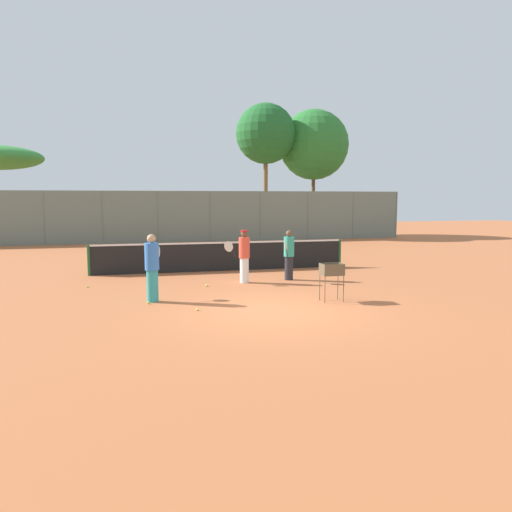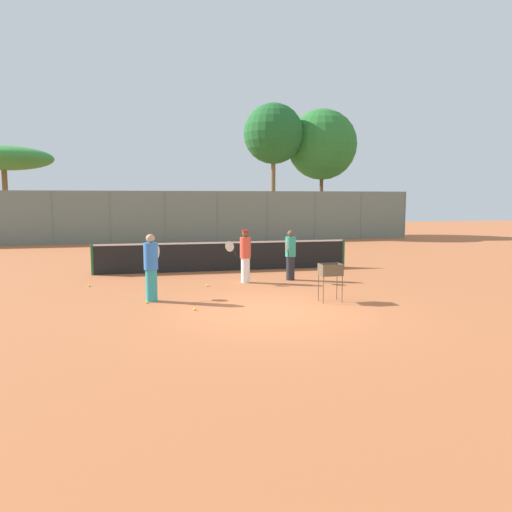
# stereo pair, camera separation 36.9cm
# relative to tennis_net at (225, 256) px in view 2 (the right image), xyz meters

# --- Properties ---
(ground_plane) EXTENTS (80.00, 80.00, 0.00)m
(ground_plane) POSITION_rel_tennis_net_xyz_m (0.00, -6.77, -0.56)
(ground_plane) COLOR #B26038
(tennis_net) EXTENTS (9.39, 0.10, 1.07)m
(tennis_net) POSITION_rel_tennis_net_xyz_m (0.00, 0.00, 0.00)
(tennis_net) COLOR #26592D
(tennis_net) RESTS_ON ground_plane
(back_fence) EXTENTS (28.57, 0.08, 3.09)m
(back_fence) POSITION_rel_tennis_net_xyz_m (0.00, 12.42, 0.99)
(back_fence) COLOR slate
(back_fence) RESTS_ON ground_plane
(tree_0) EXTENTS (4.08, 4.08, 9.06)m
(tree_0) POSITION_rel_tennis_net_xyz_m (5.95, 15.57, 6.43)
(tree_0) COLOR brown
(tree_0) RESTS_ON ground_plane
(tree_1) EXTENTS (4.96, 4.96, 8.92)m
(tree_1) POSITION_rel_tennis_net_xyz_m (9.71, 16.24, 5.87)
(tree_1) COLOR brown
(tree_1) RESTS_ON ground_plane
(tree_2) EXTENTS (6.10, 6.10, 5.97)m
(tree_2) POSITION_rel_tennis_net_xyz_m (-11.49, 17.24, 4.62)
(tree_2) COLOR brown
(tree_2) RESTS_ON ground_plane
(player_white_outfit) EXTENTS (0.54, 0.81, 1.62)m
(player_white_outfit) POSITION_rel_tennis_net_xyz_m (1.75, -2.52, 0.28)
(player_white_outfit) COLOR #26262D
(player_white_outfit) RESTS_ON ground_plane
(player_red_cap) EXTENTS (0.89, 0.34, 1.66)m
(player_red_cap) POSITION_rel_tennis_net_xyz_m (0.21, -2.69, 0.31)
(player_red_cap) COLOR white
(player_red_cap) RESTS_ON ground_plane
(player_yellow_shirt) EXTENTS (0.46, 0.88, 1.75)m
(player_yellow_shirt) POSITION_rel_tennis_net_xyz_m (-2.73, -4.95, 0.34)
(player_yellow_shirt) COLOR teal
(player_yellow_shirt) RESTS_ON ground_plane
(ball_cart) EXTENTS (0.56, 0.41, 0.99)m
(ball_cart) POSITION_rel_tennis_net_xyz_m (1.74, -6.02, 0.19)
(ball_cart) COLOR brown
(ball_cart) RESTS_ON ground_plane
(tennis_ball_0) EXTENTS (0.07, 0.07, 0.07)m
(tennis_ball_0) POSITION_rel_tennis_net_xyz_m (-4.54, -2.38, -0.52)
(tennis_ball_0) COLOR #D1E54C
(tennis_ball_0) RESTS_ON ground_plane
(tennis_ball_1) EXTENTS (0.07, 0.07, 0.07)m
(tennis_ball_1) POSITION_rel_tennis_net_xyz_m (-1.76, -6.28, -0.52)
(tennis_ball_1) COLOR #D1E54C
(tennis_ball_1) RESTS_ON ground_plane
(tennis_ball_2) EXTENTS (0.07, 0.07, 0.07)m
(tennis_ball_2) POSITION_rel_tennis_net_xyz_m (-2.86, -5.21, -0.52)
(tennis_ball_2) COLOR #D1E54C
(tennis_ball_2) RESTS_ON ground_plane
(tennis_ball_3) EXTENTS (0.07, 0.07, 0.07)m
(tennis_ball_3) POSITION_rel_tennis_net_xyz_m (0.66, -3.01, -0.52)
(tennis_ball_3) COLOR #D1E54C
(tennis_ball_3) RESTS_ON ground_plane
(tennis_ball_4) EXTENTS (0.07, 0.07, 0.07)m
(tennis_ball_4) POSITION_rel_tennis_net_xyz_m (-1.05, -3.11, -0.52)
(tennis_ball_4) COLOR #D1E54C
(tennis_ball_4) RESTS_ON ground_plane
(parked_car) EXTENTS (4.20, 1.70, 1.60)m
(parked_car) POSITION_rel_tennis_net_xyz_m (8.21, 16.29, 0.10)
(parked_car) COLOR white
(parked_car) RESTS_ON ground_plane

